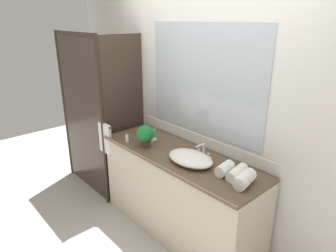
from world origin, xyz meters
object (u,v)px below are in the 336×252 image
object	(u,v)px
rolled_towel_near_edge	(245,179)
rolled_towel_middle	(237,173)
amenity_bottle_conditioner	(127,138)
soap_dish	(152,138)
amenity_bottle_body_wash	(148,132)
faucet	(203,153)
amenity_bottle_shampoo	(154,131)
sink_basin	(190,158)
rolled_towel_far_edge	(225,169)
potted_plant	(145,135)

from	to	relation	value
rolled_towel_near_edge	rolled_towel_middle	world-z (taller)	rolled_towel_near_edge
amenity_bottle_conditioner	rolled_towel_near_edge	world-z (taller)	rolled_towel_near_edge
soap_dish	amenity_bottle_body_wash	xyz separation A→B (m)	(-0.11, 0.03, 0.03)
soap_dish	faucet	bearing A→B (deg)	7.43
amenity_bottle_shampoo	rolled_towel_near_edge	xyz separation A→B (m)	(1.34, -0.18, 0.02)
sink_basin	faucet	size ratio (longest dim) A/B	2.71
sink_basin	rolled_towel_far_edge	bearing A→B (deg)	10.63
faucet	rolled_towel_middle	world-z (taller)	faucet
sink_basin	faucet	bearing A→B (deg)	90.00
rolled_towel_middle	sink_basin	bearing A→B (deg)	-169.19
faucet	sink_basin	bearing A→B (deg)	-90.00
amenity_bottle_body_wash	rolled_towel_middle	world-z (taller)	rolled_towel_middle
amenity_bottle_conditioner	rolled_towel_middle	distance (m)	1.25
rolled_towel_near_edge	amenity_bottle_conditioner	bearing A→B (deg)	-171.99
amenity_bottle_conditioner	rolled_towel_far_edge	world-z (taller)	amenity_bottle_conditioner
faucet	rolled_towel_near_edge	bearing A→B (deg)	-13.87
potted_plant	amenity_bottle_shampoo	distance (m)	0.38
amenity_bottle_conditioner	rolled_towel_near_edge	distance (m)	1.35
potted_plant	rolled_towel_far_edge	bearing A→B (deg)	9.14
sink_basin	amenity_bottle_shampoo	distance (m)	0.81
faucet	amenity_bottle_conditioner	xyz separation A→B (m)	(-0.78, -0.33, 0.00)
amenity_bottle_conditioner	rolled_towel_far_edge	distance (m)	1.14
potted_plant	amenity_bottle_shampoo	xyz separation A→B (m)	(-0.22, 0.29, -0.10)
potted_plant	amenity_bottle_shampoo	world-z (taller)	potted_plant
faucet	amenity_bottle_body_wash	xyz separation A→B (m)	(-0.77, -0.05, -0.00)
potted_plant	amenity_bottle_body_wash	size ratio (longest dim) A/B	2.48
amenity_bottle_shampoo	rolled_towel_far_edge	bearing A→B (deg)	-7.38
faucet	soap_dish	distance (m)	0.66
amenity_bottle_shampoo	rolled_towel_far_edge	distance (m)	1.13
potted_plant	amenity_bottle_shampoo	bearing A→B (deg)	127.70
amenity_bottle_body_wash	potted_plant	bearing A→B (deg)	-42.54
sink_basin	rolled_towel_far_edge	world-z (taller)	rolled_towel_far_edge
amenity_bottle_conditioner	sink_basin	bearing A→B (deg)	11.44
potted_plant	amenity_bottle_body_wash	distance (m)	0.30
sink_basin	soap_dish	size ratio (longest dim) A/B	4.60
sink_basin	rolled_towel_near_edge	xyz separation A→B (m)	(0.56, 0.03, 0.01)
sink_basin	faucet	xyz separation A→B (m)	(0.00, 0.17, 0.00)
rolled_towel_near_edge	amenity_bottle_shampoo	bearing A→B (deg)	172.43
rolled_towel_middle	faucet	bearing A→B (deg)	169.54
faucet	amenity_bottle_conditioner	bearing A→B (deg)	-157.26
potted_plant	rolled_towel_middle	distance (m)	1.02
sink_basin	potted_plant	size ratio (longest dim) A/B	2.03
amenity_bottle_body_wash	rolled_towel_middle	size ratio (longest dim) A/B	0.40
potted_plant	faucet	bearing A→B (deg)	24.09
rolled_towel_near_edge	rolled_towel_far_edge	xyz separation A→B (m)	(-0.22, 0.03, -0.01)
amenity_bottle_shampoo	sink_basin	bearing A→B (deg)	-14.97
potted_plant	soap_dish	size ratio (longest dim) A/B	2.27
faucet	rolled_towel_far_edge	world-z (taller)	faucet
amenity_bottle_body_wash	rolled_towel_near_edge	world-z (taller)	rolled_towel_near_edge
potted_plant	soap_dish	xyz separation A→B (m)	(-0.10, 0.16, -0.12)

